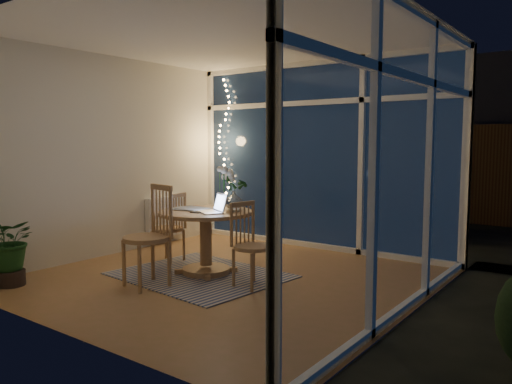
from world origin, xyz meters
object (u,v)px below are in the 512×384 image
chair_left (168,227)px  chair_right (253,245)px  flower_vase (234,200)px  chair_front (146,236)px  dining_table (206,242)px  laptop (211,202)px  potted_plant (10,250)px

chair_left → chair_right: chair_right is taller
chair_right → flower_vase: 0.80m
chair_front → chair_right: bearing=47.6°
dining_table → chair_right: bearing=-8.9°
chair_right → laptop: 0.72m
chair_right → chair_front: (-0.89, -0.63, 0.09)m
flower_vase → chair_front: bearing=-107.2°
dining_table → chair_left: bearing=170.2°
dining_table → chair_right: 0.76m
chair_left → chair_right: bearing=71.8°
dining_table → flower_vase: (0.18, 0.29, 0.46)m
chair_left → flower_vase: 1.01m
chair_right → flower_vase: flower_vase is taller
laptop → chair_front: bearing=-83.8°
potted_plant → dining_table: bearing=49.8°
dining_table → flower_vase: flower_vase is taller
laptop → potted_plant: (-1.47, -1.47, -0.45)m
chair_right → flower_vase: bearing=65.6°
dining_table → potted_plant: size_ratio=1.39×
dining_table → chair_left: (-0.75, 0.13, 0.08)m
chair_right → potted_plant: size_ratio=1.16×
dining_table → laptop: laptop is taller
chair_front → laptop: bearing=78.4°
chair_left → dining_table: bearing=71.4°
chair_left → chair_front: bearing=25.8°
chair_right → chair_front: size_ratio=0.83×
chair_left → laptop: size_ratio=2.80×
chair_right → potted_plant: 2.52m
dining_table → laptop: size_ratio=3.36×
flower_vase → chair_right: bearing=-35.4°
chair_front → flower_vase: size_ratio=5.06×
chair_front → flower_vase: 1.12m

